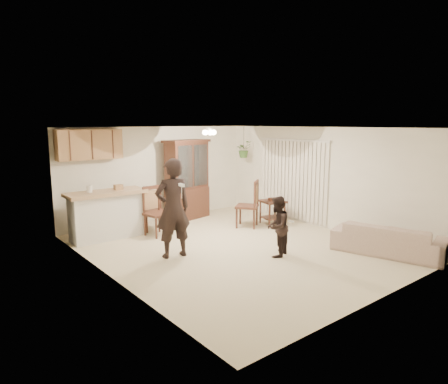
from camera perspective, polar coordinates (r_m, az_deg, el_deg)
floor at (r=8.53m, az=1.80°, el=-7.89°), size 6.50×6.50×0.00m
ceiling at (r=8.12m, az=1.90°, el=9.15°), size 5.50×6.50×0.02m
wall_back at (r=10.88m, az=-9.34°, el=2.62°), size 5.50×0.02×2.50m
wall_front at (r=6.18m, az=21.84°, el=-3.49°), size 5.50×0.02×2.50m
wall_left at (r=6.80m, az=-16.07°, el=-1.98°), size 0.02×6.50×2.50m
wall_right at (r=10.21m, az=13.68°, el=1.99°), size 0.02×6.50×2.50m
breakfast_bar at (r=9.42m, az=-16.35°, el=-3.42°), size 1.60×0.55×1.00m
bar_top at (r=9.32m, az=-16.51°, el=-0.12°), size 1.75×0.70×0.08m
upper_cabinets at (r=9.85m, az=-18.68°, el=6.45°), size 1.50×0.34×0.70m
vertical_blinds at (r=10.77m, az=9.73°, el=1.72°), size 0.06×2.30×2.10m
ceiling_fixture at (r=9.18m, az=-2.07°, el=8.62°), size 0.36×0.36×0.20m
hanging_plant at (r=11.46m, az=2.83°, el=6.11°), size 0.43×0.37×0.48m
plant_cord at (r=11.45m, az=2.85°, el=7.73°), size 0.01×0.01×0.65m
sofa at (r=8.66m, az=22.44°, el=-5.85°), size 1.24×2.01×0.73m
adult at (r=7.79m, az=-7.32°, el=-2.83°), size 0.72×0.53×1.80m
child at (r=7.87m, az=7.61°, el=-4.39°), size 0.81×0.74×1.35m
china_hutch at (r=10.87m, az=-5.28°, el=1.69°), size 1.44×0.81×2.15m
side_table at (r=10.41m, az=6.93°, el=-2.83°), size 0.68×0.68×0.69m
chair_bar at (r=9.44m, az=-9.45°, el=-4.22°), size 0.58×0.58×1.15m
chair_hutch_left at (r=9.90m, az=-9.98°, el=-3.71°), size 0.61×0.61×1.07m
chair_hutch_right at (r=10.09m, az=3.29°, el=-3.12°), size 0.74×0.74×1.19m
controller_adult at (r=7.27m, az=-6.08°, el=0.99°), size 0.08×0.17×0.05m
controller_child at (r=7.77m, az=9.57°, el=-4.17°), size 0.07×0.11×0.03m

